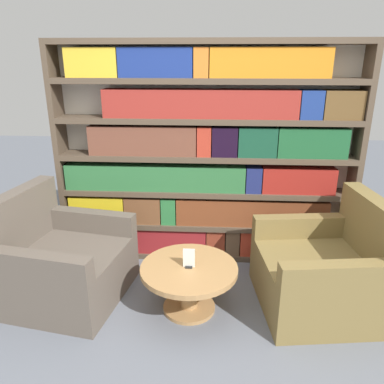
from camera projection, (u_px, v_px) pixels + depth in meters
The scene contains 6 objects.
ground_plane at pixel (200, 340), 2.64m from camera, with size 14.00×14.00×0.00m, color slate.
bookshelf at pixel (207, 159), 3.48m from camera, with size 2.76×0.30×2.03m.
armchair_left at pixel (61, 263), 3.06m from camera, with size 1.05×1.05×0.88m.
armchair_right at pixel (325, 272), 2.94m from camera, with size 1.01×1.00×0.88m.
coffee_table at pixel (189, 279), 2.88m from camera, with size 0.75×0.75×0.38m.
table_sign at pixel (189, 259), 2.82m from camera, with size 0.09×0.06×0.15m.
Camera 1 is at (0.08, -2.13, 1.88)m, focal length 35.00 mm.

